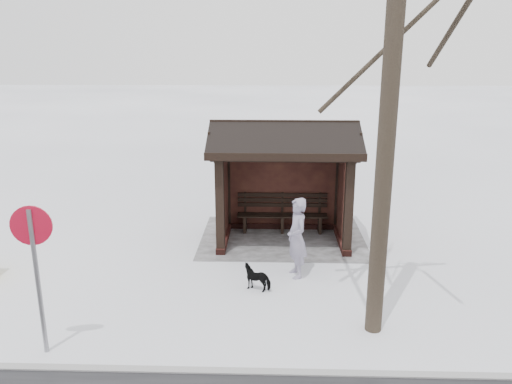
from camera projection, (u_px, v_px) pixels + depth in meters
ground at (283, 240)px, 12.81m from camera, size 120.00×120.00×0.00m
kerb at (289, 373)px, 7.52m from camera, size 120.00×0.15×0.06m
trampled_patch at (282, 237)px, 13.00m from camera, size 4.20×3.20×0.02m
bus_shelter at (284, 157)px, 12.37m from camera, size 3.60×2.40×3.09m
pedestrian at (297, 238)px, 10.57m from camera, size 0.58×0.73×1.75m
dog at (258, 277)px, 10.14m from camera, size 0.67×0.47×0.52m
road_sign at (34, 249)px, 7.61m from camera, size 0.63×0.12×2.47m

